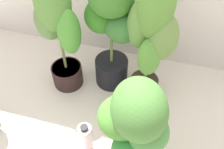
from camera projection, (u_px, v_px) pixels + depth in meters
The scene contains 6 objects.
ground_plane at pixel (87, 131), 1.62m from camera, with size 8.00×8.00×0.00m, color silver.
potted_plant_front_right at pixel (135, 129), 1.16m from camera, with size 0.42×0.42×0.73m.
potted_plant_back_right at pixel (152, 34), 1.38m from camera, with size 0.38×0.31×1.05m.
potted_plant_back_center at pixel (112, 30), 1.57m from camera, with size 0.44×0.33×0.85m.
potted_plant_back_left at pixel (59, 30), 1.54m from camera, with size 0.37×0.29×0.94m.
nutrient_bottle at pixel (86, 139), 1.44m from camera, with size 0.08×0.08×0.28m.
Camera 1 is at (0.38, -0.73, 1.46)m, focal length 37.99 mm.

